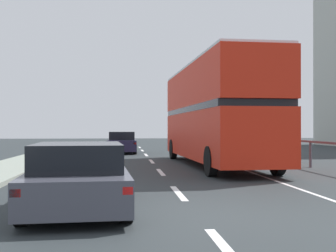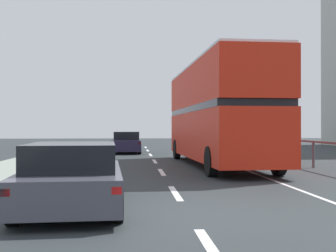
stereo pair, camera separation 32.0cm
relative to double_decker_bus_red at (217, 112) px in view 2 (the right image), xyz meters
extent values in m
cube|color=#293032|center=(-2.51, -10.24, -2.32)|extent=(74.25, 120.00, 0.10)
cube|color=silver|center=(-2.51, -12.76, -2.27)|extent=(0.16, 2.46, 0.01)
cube|color=silver|center=(-2.51, -7.63, -2.27)|extent=(0.16, 2.46, 0.01)
cube|color=silver|center=(-2.51, -2.50, -2.27)|extent=(0.16, 2.46, 0.01)
cube|color=silver|center=(-2.51, 2.63, -2.27)|extent=(0.16, 2.46, 0.01)
cube|color=silver|center=(-2.51, 7.75, -2.27)|extent=(0.16, 2.46, 0.01)
cube|color=silver|center=(-2.51, 12.88, -2.27)|extent=(0.16, 2.46, 0.01)
cube|color=silver|center=(-2.51, 18.01, -2.27)|extent=(0.16, 2.46, 0.01)
cube|color=silver|center=(0.71, -1.24, -2.27)|extent=(0.12, 46.00, 0.01)
cube|color=#514B57|center=(3.66, -1.24, -1.23)|extent=(0.08, 42.00, 0.08)
cylinder|color=#514B57|center=(3.66, -1.24, -1.75)|extent=(0.10, 0.10, 1.04)
cylinder|color=#514B57|center=(3.66, 2.58, -1.75)|extent=(0.10, 0.10, 1.04)
cylinder|color=#514B57|center=(3.66, 6.40, -1.75)|extent=(0.10, 0.10, 1.04)
cylinder|color=#514B57|center=(3.66, 10.22, -1.75)|extent=(0.10, 0.10, 1.04)
cylinder|color=#514B57|center=(3.66, 14.03, -1.75)|extent=(0.10, 0.10, 1.04)
cylinder|color=#514B57|center=(3.66, 17.85, -1.75)|extent=(0.10, 0.10, 1.04)
cube|color=red|center=(0.00, -0.01, -0.97)|extent=(2.89, 11.38, 1.89)
cube|color=black|center=(0.00, -0.01, 0.09)|extent=(2.90, 10.93, 0.24)
cube|color=red|center=(0.00, -0.01, 1.04)|extent=(2.89, 11.38, 1.65)
cube|color=silver|center=(0.00, -0.01, 1.91)|extent=(2.84, 11.15, 0.10)
cube|color=black|center=(-0.20, 5.62, -0.88)|extent=(2.24, 0.12, 1.33)
cube|color=yellow|center=(-0.20, 5.62, 1.45)|extent=(1.49, 0.09, 0.28)
cylinder|color=black|center=(-1.30, 4.20, -1.77)|extent=(0.32, 1.01, 1.00)
cylinder|color=black|center=(0.99, 4.28, -1.77)|extent=(0.32, 1.01, 1.00)
cylinder|color=black|center=(-0.99, -4.10, -1.77)|extent=(0.32, 1.01, 1.00)
cylinder|color=black|center=(1.29, -4.01, -1.77)|extent=(0.32, 1.01, 1.00)
cube|color=#454652|center=(-4.73, -9.47, -1.79)|extent=(2.09, 4.45, 0.61)
cube|color=black|center=(-4.72, -9.69, -1.23)|extent=(1.76, 2.48, 0.51)
cube|color=red|center=(-5.43, -11.66, -1.64)|extent=(0.16, 0.07, 0.12)
cube|color=red|center=(-3.79, -11.57, -1.64)|extent=(0.16, 0.07, 0.12)
cylinder|color=black|center=(-5.65, -8.04, -1.95)|extent=(0.23, 0.65, 0.64)
cylinder|color=black|center=(-3.97, -7.95, -1.95)|extent=(0.23, 0.65, 0.64)
cylinder|color=black|center=(-5.49, -11.00, -1.95)|extent=(0.23, 0.65, 0.64)
cylinder|color=black|center=(-3.80, -10.90, -1.95)|extent=(0.23, 0.65, 0.64)
cube|color=#221E3A|center=(-3.93, 9.99, -1.76)|extent=(1.80, 4.58, 0.67)
cube|color=black|center=(-3.93, 9.77, -1.17)|extent=(1.57, 2.52, 0.51)
cube|color=red|center=(-4.73, 7.75, -1.59)|extent=(0.16, 0.06, 0.12)
cube|color=red|center=(-3.17, 7.73, -1.59)|extent=(0.16, 0.06, 0.12)
cylinder|color=black|center=(-4.72, 11.58, -1.95)|extent=(0.21, 0.64, 0.64)
cylinder|color=black|center=(-3.11, 11.57, -1.95)|extent=(0.21, 0.64, 0.64)
cylinder|color=black|center=(-4.75, 8.42, -1.95)|extent=(0.21, 0.64, 0.64)
cylinder|color=black|center=(-3.14, 8.40, -1.95)|extent=(0.21, 0.64, 0.64)
camera|label=1|loc=(-3.86, -18.34, -0.68)|focal=47.18mm
camera|label=2|loc=(-3.54, -18.37, -0.68)|focal=47.18mm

